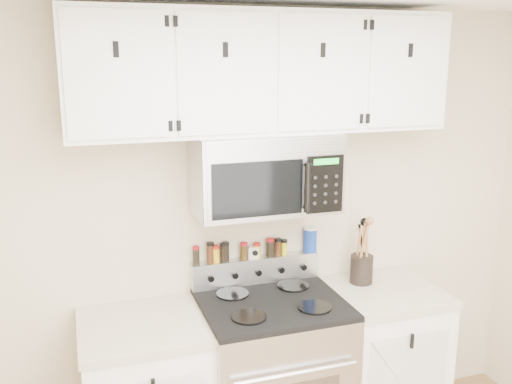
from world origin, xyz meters
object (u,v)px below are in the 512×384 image
Objects in this scene: range at (272,378)px; microwave at (265,173)px; utensil_crock at (362,267)px; salt_canister at (310,239)px.

microwave is (0.00, 0.13, 1.14)m from range.
range is 1.15m from microwave.
utensil_crock is at bearing 13.28° from range.
microwave is at bearing -155.39° from salt_canister.
microwave is 5.13× the size of salt_canister.
utensil_crock is 2.64× the size of salt_canister.
range is at bearing -166.72° from utensil_crock.
utensil_crock is at bearing -26.54° from salt_canister.
range is 7.42× the size of salt_canister.
range is 0.83m from utensil_crock.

